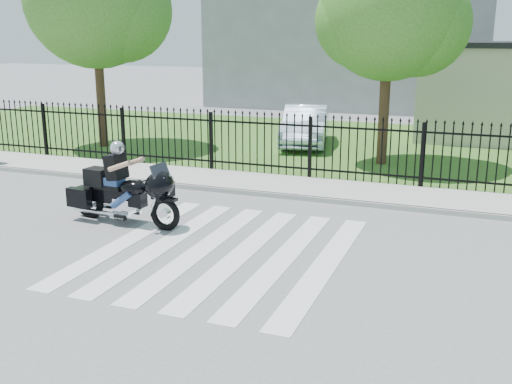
% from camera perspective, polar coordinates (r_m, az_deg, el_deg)
% --- Properties ---
extents(ground, '(120.00, 120.00, 0.00)m').
position_cam_1_polar(ground, '(11.37, -3.26, -5.65)').
color(ground, slate).
rests_on(ground, ground).
extents(crosswalk, '(5.00, 5.50, 0.01)m').
position_cam_1_polar(crosswalk, '(11.37, -3.26, -5.63)').
color(crosswalk, silver).
rests_on(crosswalk, ground).
extents(sidewalk, '(40.00, 2.00, 0.12)m').
position_cam_1_polar(sidewalk, '(15.84, 4.11, 0.46)').
color(sidewalk, '#ADAAA3').
rests_on(sidewalk, ground).
extents(curb, '(40.00, 0.12, 0.12)m').
position_cam_1_polar(curb, '(14.92, 2.99, -0.43)').
color(curb, '#ADAAA3').
rests_on(curb, ground).
extents(grass_strip, '(40.00, 12.00, 0.02)m').
position_cam_1_polar(grass_strip, '(22.50, 9.29, 4.44)').
color(grass_strip, '#336021').
rests_on(grass_strip, ground).
extents(iron_fence, '(26.00, 0.04, 1.80)m').
position_cam_1_polar(iron_fence, '(16.60, 5.16, 4.08)').
color(iron_fence, black).
rests_on(iron_fence, ground).
extents(tree_mid, '(4.20, 4.20, 6.78)m').
position_cam_1_polar(tree_mid, '(18.95, 12.58, 16.54)').
color(tree_mid, '#382316').
rests_on(tree_mid, ground).
extents(motorcycle_rider, '(2.78, 1.03, 1.84)m').
position_cam_1_polar(motorcycle_rider, '(13.16, -12.67, 0.27)').
color(motorcycle_rider, black).
rests_on(motorcycle_rider, ground).
extents(parked_car, '(2.40, 4.61, 1.45)m').
position_cam_1_polar(parked_car, '(22.15, 4.73, 6.35)').
color(parked_car, silver).
rests_on(parked_car, grass_strip).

